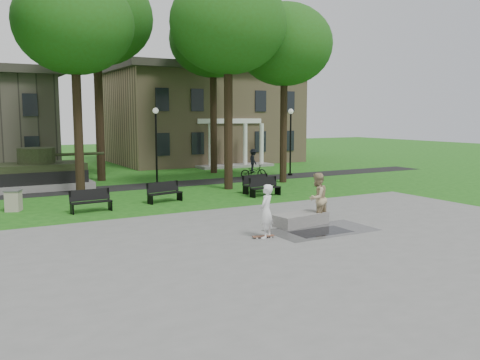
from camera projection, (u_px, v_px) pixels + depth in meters
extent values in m
plane|color=#195313|center=(250.00, 221.00, 20.55)|extent=(120.00, 120.00, 0.00)
cube|color=gray|center=(329.00, 249.00, 16.22)|extent=(22.00, 16.00, 0.02)
cube|color=black|center=(151.00, 186.00, 30.94)|extent=(44.00, 2.60, 0.01)
cube|color=#9E8460|center=(202.00, 118.00, 47.40)|extent=(16.00, 11.00, 8.00)
cube|color=#38332D|center=(202.00, 71.00, 46.86)|extent=(17.00, 12.00, 0.60)
cube|color=silver|center=(230.00, 121.00, 42.66)|extent=(6.00, 0.30, 0.40)
cylinder|color=black|center=(78.00, 120.00, 26.96)|extent=(0.48, 0.48, 8.00)
ellipsoid|color=#225012|center=(74.00, 23.00, 26.33)|extent=(6.20, 6.20, 5.27)
cylinder|color=black|center=(228.00, 117.00, 29.08)|extent=(0.50, 0.50, 8.32)
ellipsoid|color=#225012|center=(228.00, 24.00, 28.42)|extent=(6.60, 6.60, 5.61)
cylinder|color=black|center=(284.00, 122.00, 32.17)|extent=(0.46, 0.46, 7.68)
ellipsoid|color=#225012|center=(284.00, 45.00, 31.56)|extent=(6.00, 6.00, 5.10)
cylinder|color=black|center=(99.00, 110.00, 32.85)|extent=(0.54, 0.54, 9.28)
ellipsoid|color=#225012|center=(96.00, 17.00, 32.12)|extent=(7.20, 7.20, 6.12)
cylinder|color=black|center=(214.00, 115.00, 37.44)|extent=(0.50, 0.50, 8.64)
ellipsoid|color=#225012|center=(213.00, 40.00, 36.76)|extent=(6.40, 6.40, 5.44)
cylinder|color=black|center=(156.00, 149.00, 31.16)|extent=(0.12, 0.12, 4.40)
sphere|color=silver|center=(156.00, 111.00, 30.87)|extent=(0.36, 0.36, 0.36)
cylinder|color=black|center=(157.00, 183.00, 31.43)|extent=(0.32, 0.32, 0.16)
cylinder|color=black|center=(290.00, 145.00, 36.01)|extent=(0.12, 0.12, 4.40)
sphere|color=silver|center=(291.00, 111.00, 35.71)|extent=(0.36, 0.36, 0.36)
cylinder|color=black|center=(290.00, 174.00, 36.27)|extent=(0.32, 0.32, 0.16)
cube|color=gray|center=(32.00, 186.00, 29.50)|extent=(6.50, 3.40, 0.40)
cube|color=#2D351C|center=(32.00, 173.00, 29.40)|extent=(5.80, 2.80, 1.10)
cube|color=black|center=(35.00, 179.00, 28.26)|extent=(5.80, 0.35, 0.70)
cube|color=black|center=(29.00, 174.00, 30.60)|extent=(5.80, 0.35, 0.70)
cylinder|color=#2D351C|center=(36.00, 156.00, 29.42)|extent=(2.10, 2.10, 0.90)
cylinder|color=#2D351C|center=(77.00, 154.00, 30.54)|extent=(3.20, 0.18, 0.18)
cube|color=black|center=(321.00, 232.00, 18.59)|extent=(2.20, 1.20, 0.00)
cube|color=gray|center=(300.00, 219.00, 19.78)|extent=(2.31, 1.27, 0.45)
cube|color=brown|center=(263.00, 237.00, 17.67)|extent=(0.80, 0.35, 0.07)
imported|color=white|center=(266.00, 211.00, 17.52)|extent=(0.82, 0.77, 1.89)
imported|color=tan|center=(317.00, 198.00, 19.94)|extent=(1.19, 1.06, 2.01)
imported|color=black|center=(253.00, 171.00, 34.67)|extent=(1.87, 1.02, 0.93)
imported|color=black|center=(253.00, 160.00, 34.58)|extent=(0.80, 1.11, 1.56)
cube|color=black|center=(91.00, 202.00, 22.42)|extent=(1.83, 0.57, 0.05)
cube|color=black|center=(90.00, 195.00, 22.58)|extent=(1.81, 0.27, 0.50)
cube|color=black|center=(72.00, 209.00, 22.04)|extent=(0.09, 0.45, 0.45)
cube|color=black|center=(111.00, 206.00, 22.86)|extent=(0.09, 0.45, 0.45)
cube|color=black|center=(165.00, 193.00, 24.98)|extent=(1.85, 0.80, 0.05)
cube|color=black|center=(163.00, 187.00, 25.13)|extent=(1.79, 0.51, 0.50)
cube|color=black|center=(149.00, 199.00, 24.60)|extent=(0.15, 0.45, 0.45)
cube|color=black|center=(181.00, 196.00, 25.42)|extent=(0.15, 0.45, 0.45)
cube|color=black|center=(265.00, 188.00, 26.89)|extent=(1.84, 0.64, 0.05)
cube|color=black|center=(263.00, 182.00, 27.04)|extent=(1.81, 0.35, 0.50)
cube|color=black|center=(252.00, 193.00, 26.50)|extent=(0.11, 0.45, 0.45)
cube|color=black|center=(279.00, 191.00, 27.33)|extent=(0.11, 0.45, 0.45)
cube|color=black|center=(258.00, 185.00, 28.05)|extent=(1.85, 0.73, 0.05)
cube|color=black|center=(256.00, 179.00, 28.20)|extent=(1.80, 0.43, 0.50)
cube|color=black|center=(244.00, 190.00, 27.67)|extent=(0.13, 0.45, 0.45)
cube|color=black|center=(271.00, 188.00, 28.49)|extent=(0.13, 0.45, 0.45)
cube|color=#AEA18F|center=(13.00, 201.00, 22.70)|extent=(0.79, 0.79, 0.90)
cube|color=#4C4C4C|center=(13.00, 191.00, 22.63)|extent=(0.87, 0.87, 0.06)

